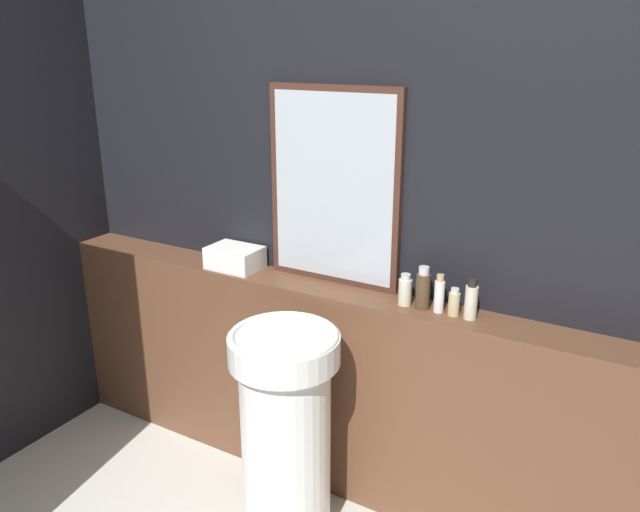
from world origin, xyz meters
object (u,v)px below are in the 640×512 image
object	(u,v)px
shampoo_bottle	(405,291)
conditioner_bottle	(423,289)
lotion_bottle	(439,295)
hand_soap_bottle	(471,300)
body_wash_bottle	(454,303)
mirror	(334,188)
pedestal_sink	(286,429)
towel_stack	(235,258)

from	to	relation	value
shampoo_bottle	conditioner_bottle	bearing A→B (deg)	0.00
lotion_bottle	hand_soap_bottle	xyz separation A→B (m)	(0.12, 0.00, 0.00)
shampoo_bottle	conditioner_bottle	world-z (taller)	conditioner_bottle
body_wash_bottle	mirror	bearing A→B (deg)	171.85
pedestal_sink	body_wash_bottle	xyz separation A→B (m)	(0.50, 0.35, 0.49)
shampoo_bottle	pedestal_sink	bearing A→B (deg)	-131.32
body_wash_bottle	hand_soap_bottle	bearing A→B (deg)	0.00
towel_stack	pedestal_sink	bearing A→B (deg)	-36.22
pedestal_sink	shampoo_bottle	world-z (taller)	shampoo_bottle
lotion_bottle	hand_soap_bottle	size ratio (longest dim) A/B	0.96
pedestal_sink	towel_stack	world-z (taller)	towel_stack
pedestal_sink	towel_stack	distance (m)	0.78
hand_soap_bottle	towel_stack	bearing A→B (deg)	180.00
pedestal_sink	lotion_bottle	bearing A→B (deg)	38.58
conditioner_bottle	hand_soap_bottle	bearing A→B (deg)	0.00
mirror	shampoo_bottle	world-z (taller)	mirror
pedestal_sink	lotion_bottle	xyz separation A→B (m)	(0.44, 0.35, 0.51)
towel_stack	shampoo_bottle	size ratio (longest dim) A/B	1.86
pedestal_sink	mirror	distance (m)	0.94
pedestal_sink	body_wash_bottle	distance (m)	0.79
pedestal_sink	mirror	bearing A→B (deg)	95.17
mirror	conditioner_bottle	xyz separation A→B (m)	(0.42, -0.08, -0.32)
body_wash_bottle	hand_soap_bottle	xyz separation A→B (m)	(0.06, 0.00, 0.02)
lotion_bottle	pedestal_sink	bearing A→B (deg)	-141.42
towel_stack	body_wash_bottle	world-z (taller)	body_wash_bottle
hand_soap_bottle	pedestal_sink	bearing A→B (deg)	-147.77
pedestal_sink	shampoo_bottle	distance (m)	0.69
mirror	towel_stack	xyz separation A→B (m)	(-0.44, -0.08, -0.34)
lotion_bottle	body_wash_bottle	distance (m)	0.06
towel_stack	mirror	bearing A→B (deg)	9.87
towel_stack	hand_soap_bottle	size ratio (longest dim) A/B	1.51
body_wash_bottle	shampoo_bottle	bearing A→B (deg)	180.00
conditioner_bottle	hand_soap_bottle	world-z (taller)	conditioner_bottle
shampoo_bottle	hand_soap_bottle	world-z (taller)	hand_soap_bottle
mirror	lotion_bottle	distance (m)	0.59
conditioner_bottle	hand_soap_bottle	xyz separation A→B (m)	(0.18, 0.00, -0.01)
towel_stack	body_wash_bottle	size ratio (longest dim) A/B	2.19
lotion_bottle	body_wash_bottle	bearing A→B (deg)	0.00
mirror	towel_stack	distance (m)	0.57
shampoo_bottle	lotion_bottle	xyz separation A→B (m)	(0.13, -0.00, 0.01)
lotion_bottle	body_wash_bottle	world-z (taller)	lotion_bottle
shampoo_bottle	hand_soap_bottle	bearing A→B (deg)	0.00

